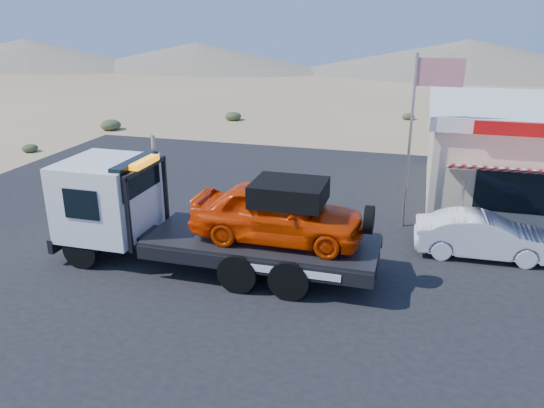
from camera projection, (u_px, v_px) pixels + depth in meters
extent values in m
plane|color=#997957|center=(237.00, 264.00, 16.15)|extent=(120.00, 120.00, 0.00)
cube|color=black|center=(320.00, 234.00, 18.35)|extent=(32.00, 24.00, 0.02)
cylinder|color=black|center=(82.00, 250.00, 15.76)|extent=(1.10, 0.33, 1.10)
cylinder|color=black|center=(121.00, 223.00, 17.76)|extent=(1.10, 0.33, 1.10)
cylinder|color=black|center=(240.00, 271.00, 14.49)|extent=(1.10, 0.61, 1.10)
cylinder|color=black|center=(263.00, 239.00, 16.49)|extent=(1.10, 0.61, 1.10)
cylinder|color=black|center=(290.00, 277.00, 14.13)|extent=(1.10, 0.61, 1.10)
cylinder|color=black|center=(308.00, 245.00, 16.13)|extent=(1.10, 0.61, 1.10)
cube|color=black|center=(223.00, 246.00, 15.66)|extent=(9.05, 1.10, 0.33)
cube|color=white|center=(107.00, 197.00, 16.23)|extent=(2.43, 2.59, 2.32)
cube|color=black|center=(136.00, 176.00, 15.70)|extent=(0.39, 2.21, 0.99)
cube|color=black|center=(148.00, 203.00, 15.89)|extent=(0.11, 2.43, 2.21)
cube|color=orange|center=(145.00, 162.00, 15.46)|extent=(0.28, 1.32, 0.17)
cube|color=black|center=(263.00, 241.00, 15.25)|extent=(6.62, 2.54, 0.17)
imported|color=#E53402|center=(277.00, 213.00, 14.83)|extent=(4.86, 1.96, 1.66)
cube|color=black|center=(289.00, 192.00, 14.53)|extent=(1.99, 1.66, 0.61)
imported|color=silver|center=(483.00, 236.00, 16.45)|extent=(4.18, 1.61, 1.36)
cube|color=red|center=(516.00, 129.00, 17.15)|extent=(2.60, 0.12, 0.45)
cylinder|color=#99999E|center=(460.00, 213.00, 17.10)|extent=(0.08, 0.08, 2.20)
cylinder|color=#99999E|center=(410.00, 144.00, 18.00)|extent=(0.10, 0.10, 6.00)
cube|color=#B20C14|center=(440.00, 72.00, 16.99)|extent=(1.50, 0.02, 0.90)
ellipsoid|color=#303D20|center=(30.00, 148.00, 29.18)|extent=(0.85, 0.85, 0.46)
ellipsoid|color=#303D20|center=(111.00, 124.00, 34.65)|extent=(1.32, 1.32, 0.71)
ellipsoid|color=#303D20|center=(233.00, 116.00, 37.80)|extent=(1.16, 1.16, 0.63)
ellipsoid|color=#303D20|center=(408.00, 116.00, 38.04)|extent=(0.90, 0.90, 0.48)
cone|color=#726B59|center=(197.00, 56.00, 71.73)|extent=(36.00, 36.00, 3.50)
cone|color=#726B59|center=(469.00, 57.00, 65.38)|extent=(44.00, 44.00, 4.20)
cone|color=#726B59|center=(26.00, 53.00, 75.34)|extent=(40.00, 40.00, 3.80)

